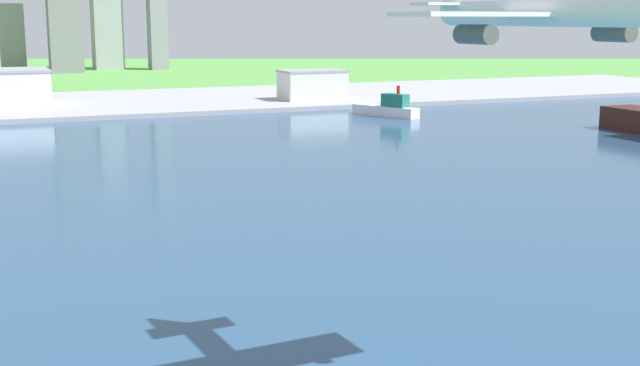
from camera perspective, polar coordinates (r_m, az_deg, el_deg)
name	(u,v)px	position (r m, az deg, el deg)	size (l,w,h in m)	color
ground_plane	(140,161)	(291.03, -11.98, 1.48)	(2400.00, 2400.00, 0.00)	#509240
water_bay	(183,194)	(233.26, -9.18, -0.73)	(840.00, 360.00, 0.15)	navy
industrial_pier	(71,105)	(477.46, -16.33, 5.07)	(840.00, 140.00, 2.50)	#94959C
airplane_landing	(555,10)	(100.01, 15.49, 11.11)	(36.70, 42.94, 12.73)	silver
ferry_boat	(388,108)	(413.20, 4.58, 5.03)	(20.71, 36.63, 15.23)	white
warehouse_annex	(312,85)	(475.07, -0.51, 6.62)	(35.17, 22.44, 16.29)	silver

